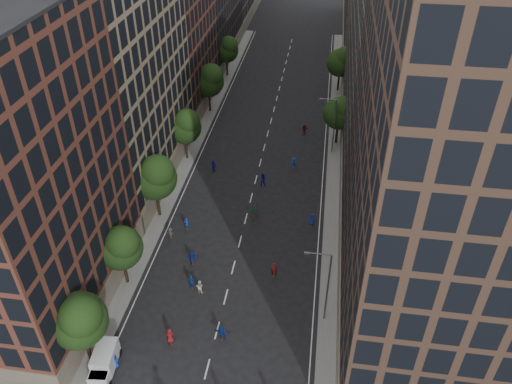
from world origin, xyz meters
TOP-DOWN VIEW (x-y plane):
  - ground at (0.00, 40.00)m, footprint 240.00×240.00m
  - sidewalk_left at (-12.00, 47.50)m, footprint 4.00×105.00m
  - sidewalk_right at (12.00, 47.50)m, footprint 4.00×105.00m
  - bldg_left_a at (-19.00, 11.00)m, footprint 14.00×22.00m
  - bldg_left_b at (-19.00, 35.00)m, footprint 14.00×26.00m
  - bldg_left_c at (-19.00, 58.00)m, footprint 14.00×20.00m
  - bldg_right_a at (19.00, 15.00)m, footprint 14.00×30.00m
  - bldg_right_b at (19.00, 44.00)m, footprint 14.00×28.00m
  - tree_left_0 at (-11.01, 3.85)m, footprint 5.20×5.20m
  - tree_left_1 at (-11.02, 13.86)m, footprint 4.80×4.80m
  - tree_left_2 at (-10.99, 25.83)m, footprint 5.60×5.60m
  - tree_left_3 at (-11.02, 39.85)m, footprint 5.00×5.00m
  - tree_left_4 at (-11.00, 55.84)m, footprint 5.40×5.40m
  - tree_left_5 at (-11.02, 71.86)m, footprint 4.80×4.80m
  - tree_right_a at (11.38, 47.85)m, footprint 5.00×5.00m
  - tree_right_b at (11.39, 67.85)m, footprint 5.20×5.20m
  - streetlamp_near at (10.37, 12.00)m, footprint 2.64×0.22m
  - streetlamp_far at (10.37, 45.00)m, footprint 2.64×0.22m
  - cargo_van at (-9.31, 3.10)m, footprint 2.38×4.40m
  - skater_0 at (-8.50, 3.51)m, footprint 0.88×0.62m
  - skater_4 at (-3.89, 14.26)m, footprint 1.07×0.50m
  - skater_5 at (0.72, 8.13)m, footprint 1.53×0.49m
  - skater_6 at (-4.20, 6.98)m, footprint 1.01×0.86m
  - skater_7 at (4.77, 17.38)m, footprint 0.72×0.51m
  - skater_8 at (-2.87, 13.71)m, footprint 0.93×0.78m
  - skater_9 at (-8.50, 21.85)m, footprint 1.06×0.66m
  - skater_10 at (1.09, 27.40)m, footprint 1.19×0.65m
  - skater_11 at (-4.80, 18.07)m, footprint 1.57×0.85m
  - skater_12 at (8.50, 27.07)m, footprint 0.82×0.58m
  - skater_13 at (-6.99, 23.86)m, footprint 0.67×0.52m
  - skater_14 at (1.08, 34.72)m, footprint 1.04×0.88m
  - skater_15 at (5.12, 39.72)m, footprint 1.17×0.73m
  - skater_16 at (-6.44, 37.12)m, footprint 1.20×0.84m
  - skater_17 at (5.92, 50.15)m, footprint 1.72×1.09m

SIDE VIEW (x-z plane):
  - ground at x=0.00m, z-range 0.00..0.00m
  - sidewalk_left at x=-12.00m, z-range 0.00..0.15m
  - sidewalk_right at x=12.00m, z-range 0.00..0.15m
  - skater_9 at x=-8.50m, z-range 0.00..1.57m
  - skater_12 at x=8.50m, z-range 0.00..1.58m
  - skater_11 at x=-4.80m, z-range 0.00..1.62m
  - skater_13 at x=-6.99m, z-range 0.00..1.63m
  - skater_5 at x=0.72m, z-range 0.00..1.65m
  - skater_8 at x=-2.87m, z-range 0.00..1.69m
  - skater_0 at x=-8.50m, z-range 0.00..1.71m
  - skater_15 at x=5.12m, z-range 0.00..1.75m
  - skater_6 at x=-4.20m, z-range 0.00..1.75m
  - skater_17 at x=5.92m, z-range 0.00..1.77m
  - skater_4 at x=-3.89m, z-range 0.00..1.79m
  - skater_7 at x=4.77m, z-range 0.00..1.88m
  - skater_16 at x=-6.44m, z-range 0.00..1.89m
  - skater_14 at x=1.08m, z-range 0.00..1.91m
  - skater_10 at x=1.09m, z-range 0.00..1.93m
  - cargo_van at x=-9.31m, z-range 0.06..2.31m
  - streetlamp_near at x=10.37m, z-range 0.64..9.70m
  - streetlamp_far at x=10.37m, z-range 0.64..9.70m
  - tree_left_1 at x=-11.02m, z-range 1.45..9.66m
  - tree_right_a at x=11.38m, z-range 1.43..9.83m
  - tree_left_5 at x=-11.02m, z-range 1.51..9.84m
  - tree_left_3 at x=-11.02m, z-range 1.53..10.11m
  - tree_left_0 at x=-11.01m, z-range 1.54..10.37m
  - tree_right_b at x=11.39m, z-range 1.54..10.37m
  - tree_left_4 at x=-11.00m, z-range 1.56..10.63m
  - tree_left_2 at x=-10.99m, z-range 1.63..11.08m
  - bldg_left_c at x=-19.00m, z-range 0.00..28.00m
  - bldg_left_a at x=-19.00m, z-range 0.00..30.00m
  - bldg_right_b at x=19.00m, z-range 0.00..33.00m
  - bldg_left_b at x=-19.00m, z-range 0.00..34.00m
  - bldg_right_a at x=19.00m, z-range 0.00..36.00m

